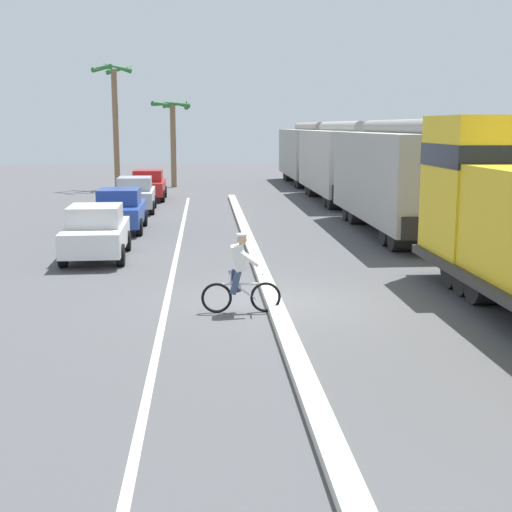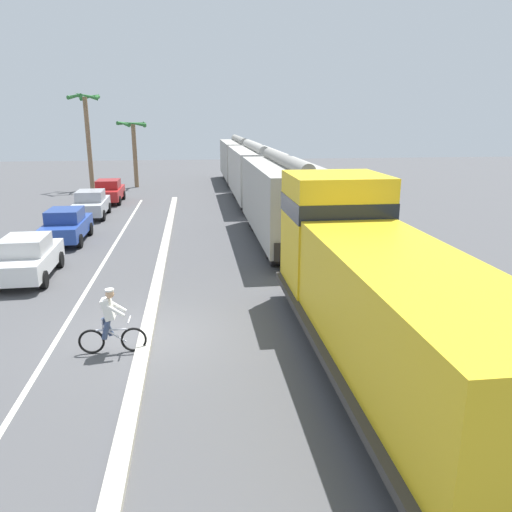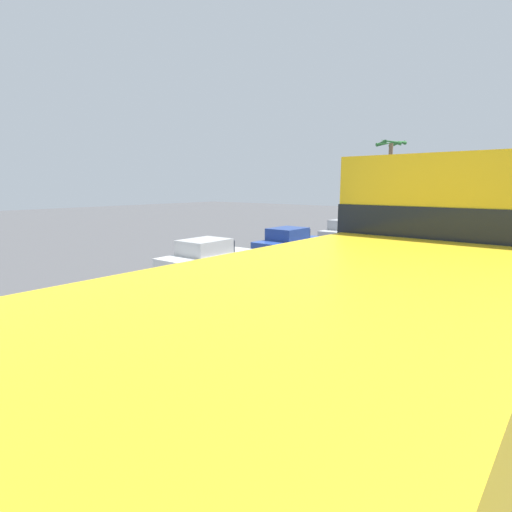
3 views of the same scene
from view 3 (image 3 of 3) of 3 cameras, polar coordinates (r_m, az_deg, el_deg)
ground_plane at (r=9.63m, az=-12.61°, el=-13.36°), size 120.00×120.00×0.00m
median_curb at (r=13.85m, az=7.49°, el=-5.54°), size 0.36×36.00×0.16m
lane_stripe at (r=15.23m, az=-0.18°, el=-4.29°), size 0.14×36.00×0.01m
locomotive at (r=4.07m, az=14.17°, el=-19.71°), size 3.10×11.61×4.20m
parked_car_white at (r=16.49m, az=-7.04°, el=-0.37°), size 1.94×4.25×1.62m
parked_car_blue at (r=20.75m, az=4.71°, el=1.83°), size 1.87×4.22×1.62m
parked_car_silver at (r=26.09m, az=12.65°, el=3.32°), size 1.93×4.25×1.62m
parked_car_red at (r=30.85m, az=17.58°, el=4.11°), size 1.87×4.22×1.62m
cyclist at (r=9.49m, az=-20.04°, el=-8.83°), size 1.71×0.48×1.71m
palm_tree_near at (r=38.04m, az=24.08°, el=9.85°), size 2.57×2.75×5.68m
palm_tree_far at (r=38.24m, az=18.60°, el=12.23°), size 2.60×2.72×7.81m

